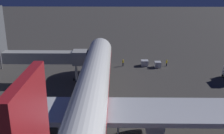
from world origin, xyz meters
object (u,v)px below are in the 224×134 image
(airliner_at_gate, at_px, (89,103))
(baggage_container_near_belt, at_px, (158,64))
(baggage_container_mid_row, at_px, (145,63))
(ground_crew_near_nose_gear, at_px, (123,62))
(jet_bridge, at_px, (52,57))
(ground_crew_by_belt_loader, at_px, (167,63))
(traffic_cone_nose_starboard, at_px, (93,66))
(traffic_cone_nose_port, at_px, (109,66))

(airliner_at_gate, relative_size, baggage_container_near_belt, 38.03)
(baggage_container_near_belt, distance_m, baggage_container_mid_row, 3.53)
(baggage_container_mid_row, bearing_deg, airliner_at_gate, 71.08)
(airliner_at_gate, distance_m, ground_crew_near_nose_gear, 33.82)
(airliner_at_gate, xyz_separation_m, ground_crew_near_nose_gear, (-5.75, -33.04, -4.39))
(jet_bridge, height_order, ground_crew_by_belt_loader, jet_bridge)
(ground_crew_by_belt_loader, relative_size, traffic_cone_nose_starboard, 3.19)
(airliner_at_gate, distance_m, traffic_cone_nose_starboard, 32.29)
(jet_bridge, bearing_deg, traffic_cone_nose_starboard, -130.55)
(airliner_at_gate, height_order, ground_crew_by_belt_loader, airliner_at_gate)
(airliner_at_gate, distance_m, baggage_container_near_belt, 35.79)
(ground_crew_near_nose_gear, xyz_separation_m, ground_crew_by_belt_loader, (-11.49, -0.08, -0.05))
(traffic_cone_nose_port, bearing_deg, jet_bridge, 37.13)
(ground_crew_by_belt_loader, bearing_deg, traffic_cone_nose_port, 5.00)
(baggage_container_near_belt, xyz_separation_m, traffic_cone_nose_starboard, (16.98, 0.45, -0.47))
(ground_crew_near_nose_gear, xyz_separation_m, traffic_cone_nose_port, (3.55, 1.23, -0.74))
(ground_crew_by_belt_loader, bearing_deg, jet_bridge, 21.37)
(airliner_at_gate, bearing_deg, ground_crew_near_nose_gear, -99.87)
(baggage_container_near_belt, xyz_separation_m, ground_crew_by_belt_loader, (-2.45, -0.87, 0.22))
(airliner_at_gate, bearing_deg, ground_crew_by_belt_loader, -117.49)
(airliner_at_gate, relative_size, ground_crew_by_belt_loader, 37.04)
(baggage_container_mid_row, bearing_deg, traffic_cone_nose_port, 10.42)
(ground_crew_near_nose_gear, height_order, ground_crew_by_belt_loader, ground_crew_near_nose_gear)
(ground_crew_near_nose_gear, relative_size, traffic_cone_nose_port, 3.34)
(baggage_container_mid_row, distance_m, traffic_cone_nose_starboard, 13.80)
(jet_bridge, bearing_deg, traffic_cone_nose_port, -142.87)
(airliner_at_gate, xyz_separation_m, traffic_cone_nose_port, (-2.20, -31.81, -5.13))
(baggage_container_near_belt, bearing_deg, jet_bridge, 21.55)
(ground_crew_near_nose_gear, bearing_deg, jet_bridge, 33.67)
(traffic_cone_nose_port, relative_size, traffic_cone_nose_starboard, 1.00)
(ground_crew_by_belt_loader, distance_m, traffic_cone_nose_port, 15.11)
(traffic_cone_nose_starboard, bearing_deg, jet_bridge, 49.45)
(baggage_container_mid_row, distance_m, ground_crew_near_nose_gear, 5.77)
(airliner_at_gate, bearing_deg, baggage_container_mid_row, -108.92)
(traffic_cone_nose_port, bearing_deg, baggage_container_mid_row, -169.58)
(traffic_cone_nose_starboard, bearing_deg, ground_crew_near_nose_gear, -171.20)
(jet_bridge, distance_m, ground_crew_near_nose_gear, 19.79)
(jet_bridge, xyz_separation_m, ground_crew_by_belt_loader, (-27.52, -10.77, -4.54))
(baggage_container_near_belt, xyz_separation_m, traffic_cone_nose_port, (12.58, 0.45, -0.47))
(jet_bridge, distance_m, traffic_cone_nose_port, 16.51)
(airliner_at_gate, relative_size, baggage_container_mid_row, 34.88)
(jet_bridge, xyz_separation_m, traffic_cone_nose_starboard, (-8.09, -9.45, -5.23))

